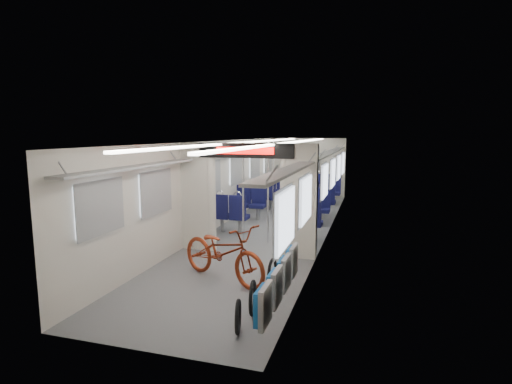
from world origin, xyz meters
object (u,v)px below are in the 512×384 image
bike_hoop_c (272,273)px  stanchion_near_left (243,192)px  bike_hoop_b (253,300)px  seat_bay_near_right (308,210)px  seat_bay_near_left (241,206)px  stanchion_near_right (268,193)px  bike_hoop_a (238,319)px  bicycle (223,252)px  flip_bench (280,280)px  stanchion_far_right (299,179)px  seat_bay_far_left (270,190)px  stanchion_far_left (273,179)px  seat_bay_far_right (323,192)px

bike_hoop_c → stanchion_near_left: size_ratio=0.20×
bike_hoop_b → seat_bay_near_right: seat_bay_near_right is taller
seat_bay_near_left → stanchion_near_right: (1.16, -1.52, 0.61)m
bike_hoop_a → seat_bay_near_right: seat_bay_near_right is taller
bicycle → seat_bay_near_left: bearing=40.2°
flip_bench → stanchion_near_right: 3.91m
bike_hoop_b → stanchion_far_right: bearing=94.7°
bike_hoop_b → stanchion_near_left: 3.94m
bike_hoop_a → stanchion_near_right: size_ratio=0.19×
flip_bench → stanchion_near_right: stanchion_near_right is taller
bicycle → seat_bay_far_left: (-1.03, 7.16, 0.04)m
stanchion_near_right → stanchion_far_right: 2.93m
seat_bay_far_left → stanchion_near_right: size_ratio=0.89×
bike_hoop_c → stanchion_far_left: bearing=103.8°
bike_hoop_c → stanchion_far_right: (-0.53, 5.39, 0.95)m
stanchion_near_left → stanchion_far_right: (0.77, 2.95, 0.00)m
bike_hoop_a → bike_hoop_c: size_ratio=0.97×
seat_bay_near_left → stanchion_far_right: (1.35, 1.41, 0.61)m
stanchion_far_right → bike_hoop_c: bearing=-84.4°
seat_bay_near_left → stanchion_far_right: bearing=46.2°
flip_bench → stanchion_far_left: size_ratio=0.90×
flip_bench → bike_hoop_b: size_ratio=4.16×
bicycle → bike_hoop_a: (0.84, -1.67, -0.31)m
bike_hoop_a → stanchion_far_right: bearing=94.2°
seat_bay_near_left → stanchion_near_left: bearing=-69.6°
stanchion_far_right → bike_hoop_a: bearing=-85.8°
bicycle → seat_bay_far_left: seat_bay_far_left is taller
bike_hoop_b → stanchion_near_right: (-0.74, 3.63, 0.93)m
stanchion_near_left → stanchion_far_left: size_ratio=1.00×
bike_hoop_b → stanchion_near_right: stanchion_near_right is taller
flip_bench → stanchion_near_left: stanchion_near_left is taller
stanchion_near_left → seat_bay_far_right: bearing=74.0°
bicycle → seat_bay_far_right: bearing=19.0°
stanchion_far_left → stanchion_near_left: bearing=-90.1°
flip_bench → bike_hoop_a: size_ratio=4.66×
flip_bench → bike_hoop_a: flip_bench is taller
bicycle → seat_bay_far_left: bearing=34.1°
seat_bay_far_left → seat_bay_far_right: bearing=-5.1°
flip_bench → seat_bay_near_left: (-2.29, 5.22, -0.04)m
bike_hoop_c → stanchion_far_right: size_ratio=0.20×
seat_bay_far_left → bike_hoop_a: bearing=-78.1°
seat_bay_far_left → stanchion_near_right: (1.16, -4.65, 0.61)m
seat_bay_near_left → stanchion_far_left: bearing=65.8°
seat_bay_near_right → stanchion_far_right: (-0.52, 1.58, 0.60)m
seat_bay_near_left → stanchion_near_right: 2.00m
stanchion_near_left → stanchion_far_left: same height
stanchion_far_right → seat_bay_far_left: bearing=127.9°
stanchion_far_left → bicycle: bearing=-85.2°
bicycle → bike_hoop_c: bearing=-61.7°
stanchion_far_left → stanchion_far_right: 0.78m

